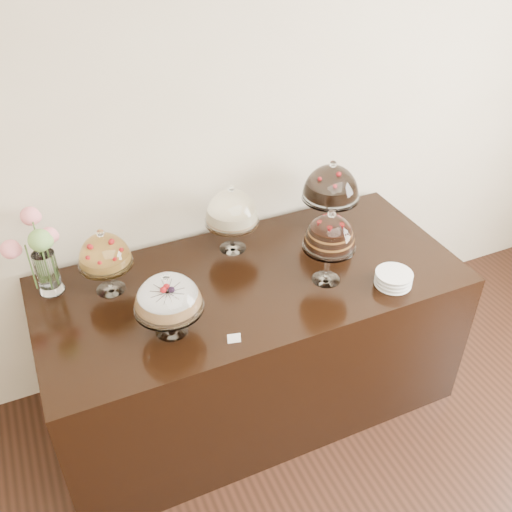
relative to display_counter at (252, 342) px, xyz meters
name	(u,v)px	position (x,y,z in m)	size (l,w,h in m)	color
wall_back	(261,121)	(0.30, 0.55, 1.05)	(5.00, 0.04, 3.00)	beige
display_counter	(252,342)	(0.00, 0.00, 0.00)	(2.20, 1.00, 0.90)	black
cake_stand_sugar_sponge	(168,296)	(-0.49, -0.20, 0.66)	(0.32, 0.32, 0.34)	white
cake_stand_choco_layer	(330,235)	(0.35, -0.16, 0.73)	(0.27, 0.27, 0.42)	white
cake_stand_cheesecake	(232,210)	(0.01, 0.30, 0.70)	(0.30, 0.30, 0.40)	white
cake_stand_dark_choco	(331,185)	(0.60, 0.26, 0.73)	(0.33, 0.33, 0.43)	white
cake_stand_fruit_tart	(104,253)	(-0.68, 0.22, 0.67)	(0.27, 0.27, 0.36)	white
flower_vase	(39,253)	(-0.97, 0.33, 0.69)	(0.27, 0.29, 0.42)	white
plate_stack	(393,279)	(0.64, -0.34, 0.49)	(0.18, 0.18, 0.07)	silver
price_card_left	(234,338)	(-0.26, -0.39, 0.47)	(0.06, 0.01, 0.04)	white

